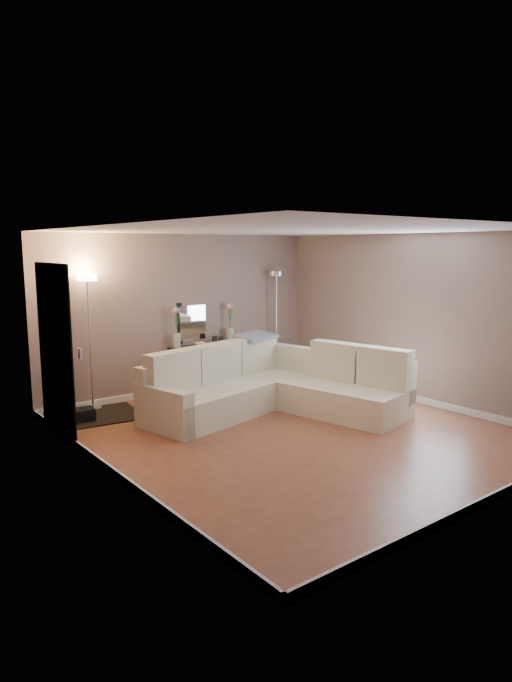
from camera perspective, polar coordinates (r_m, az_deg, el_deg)
floor at (r=7.57m, az=3.75°, el=-9.07°), size 5.00×5.50×0.01m
ceiling at (r=7.19m, az=3.97°, el=11.09°), size 5.00×5.50×0.01m
wall_back at (r=9.49m, az=-7.25°, el=2.71°), size 5.00×0.02×2.60m
wall_front at (r=5.54m, az=23.12°, el=-2.68°), size 5.00×0.02×2.60m
wall_left at (r=5.93m, az=-14.65°, el=-1.49°), size 0.02×5.50×2.60m
wall_right at (r=9.11m, az=15.78°, el=2.16°), size 0.02×5.50×2.60m
baseboard_back at (r=9.69m, az=-7.03°, el=-4.66°), size 5.00×0.03×0.10m
baseboard_front at (r=5.93m, az=22.11°, el=-14.56°), size 5.00×0.03×0.10m
baseboard_left at (r=6.29m, az=-13.95°, el=-12.72°), size 0.03×5.50×0.10m
baseboard_right at (r=9.32m, az=15.35°, el=-5.50°), size 0.03×5.50×0.10m
doorway at (r=7.55m, az=-19.46°, el=-0.99°), size 0.02×1.20×2.20m
switch_plate at (r=6.74m, az=-17.22°, el=-1.19°), size 0.02×0.08×0.12m
sectional_sofa at (r=8.38m, az=1.39°, el=-4.59°), size 3.32×2.84×0.99m
throw_blanket at (r=9.06m, az=-0.02°, el=0.47°), size 0.80×0.58×0.09m
console_table at (r=9.61m, az=-5.52°, el=-2.39°), size 1.26×0.36×0.77m
leaning_mirror at (r=9.67m, az=-5.72°, el=1.92°), size 0.89×0.06×0.70m
table_decor at (r=9.56m, az=-5.07°, el=-0.13°), size 0.53×0.12×0.13m
flower_vase_left at (r=9.27m, az=-7.94°, el=1.08°), size 0.14×0.12×0.66m
flower_vase_right at (r=9.85m, az=-2.61°, el=1.64°), size 0.14×0.12×0.66m
floor_lamp_lit at (r=8.61m, az=-16.42°, el=2.48°), size 0.31×0.31×2.00m
floor_lamp_unlit at (r=10.34m, az=2.05°, el=3.82°), size 0.29×0.29×1.97m
charcoal_rug at (r=8.49m, az=-16.02°, el=-7.27°), size 1.40×1.12×0.02m
black_bag at (r=8.32m, az=-17.18°, el=-7.32°), size 0.40×0.30×0.24m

